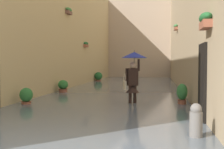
{
  "coord_description": "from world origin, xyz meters",
  "views": [
    {
      "loc": [
        -2.02,
        4.11,
        1.7
      ],
      "look_at": [
        -0.43,
        -5.53,
        1.29
      ],
      "focal_mm": 45.58,
      "sensor_mm": 36.0,
      "label": 1
    }
  ],
  "objects_px": {
    "person_wading": "(133,68)",
    "potted_plant_mid_left": "(182,95)",
    "potted_plant_near_right": "(26,97)",
    "mooring_bollard": "(196,125)",
    "potted_plant_far_right": "(63,87)",
    "potted_plant_mid_right": "(98,77)"
  },
  "relations": [
    {
      "from": "potted_plant_mid_right",
      "to": "mooring_bollard",
      "type": "xyz_separation_m",
      "value": [
        -5.63,
        16.83,
        -0.08
      ]
    },
    {
      "from": "mooring_bollard",
      "to": "potted_plant_far_right",
      "type": "bearing_deg",
      "value": -55.15
    },
    {
      "from": "potted_plant_near_right",
      "to": "potted_plant_far_right",
      "type": "bearing_deg",
      "value": -88.76
    },
    {
      "from": "potted_plant_far_right",
      "to": "potted_plant_mid_right",
      "type": "xyz_separation_m",
      "value": [
        0.06,
        -8.83,
        0.09
      ]
    },
    {
      "from": "potted_plant_far_right",
      "to": "potted_plant_mid_right",
      "type": "bearing_deg",
      "value": -89.64
    },
    {
      "from": "potted_plant_near_right",
      "to": "potted_plant_mid_right",
      "type": "relative_size",
      "value": 0.86
    },
    {
      "from": "potted_plant_mid_left",
      "to": "mooring_bollard",
      "type": "distance_m",
      "value": 4.63
    },
    {
      "from": "potted_plant_mid_left",
      "to": "potted_plant_far_right",
      "type": "bearing_deg",
      "value": -30.8
    },
    {
      "from": "potted_plant_near_right",
      "to": "mooring_bollard",
      "type": "height_order",
      "value": "mooring_bollard"
    },
    {
      "from": "person_wading",
      "to": "mooring_bollard",
      "type": "distance_m",
      "value": 4.98
    },
    {
      "from": "mooring_bollard",
      "to": "person_wading",
      "type": "bearing_deg",
      "value": -69.92
    },
    {
      "from": "person_wading",
      "to": "mooring_bollard",
      "type": "xyz_separation_m",
      "value": [
        -1.67,
        4.58,
        -1.04
      ]
    },
    {
      "from": "potted_plant_mid_right",
      "to": "mooring_bollard",
      "type": "bearing_deg",
      "value": 108.48
    },
    {
      "from": "potted_plant_mid_left",
      "to": "potted_plant_mid_right",
      "type": "xyz_separation_m",
      "value": [
        5.71,
        -12.2,
        -0.01
      ]
    },
    {
      "from": "potted_plant_near_right",
      "to": "mooring_bollard",
      "type": "distance_m",
      "value": 6.63
    },
    {
      "from": "person_wading",
      "to": "potted_plant_mid_left",
      "type": "xyz_separation_m",
      "value": [
        -1.76,
        -0.05,
        -0.96
      ]
    },
    {
      "from": "person_wading",
      "to": "potted_plant_far_right",
      "type": "relative_size",
      "value": 2.68
    },
    {
      "from": "potted_plant_mid_left",
      "to": "potted_plant_mid_right",
      "type": "bearing_deg",
      "value": -64.91
    },
    {
      "from": "potted_plant_near_right",
      "to": "mooring_bollard",
      "type": "xyz_separation_m",
      "value": [
        -5.48,
        3.73,
        -0.0
      ]
    },
    {
      "from": "potted_plant_mid_left",
      "to": "mooring_bollard",
      "type": "relative_size",
      "value": 1.06
    },
    {
      "from": "potted_plant_far_right",
      "to": "potted_plant_mid_right",
      "type": "distance_m",
      "value": 8.83
    },
    {
      "from": "person_wading",
      "to": "potted_plant_mid_right",
      "type": "relative_size",
      "value": 2.36
    }
  ]
}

